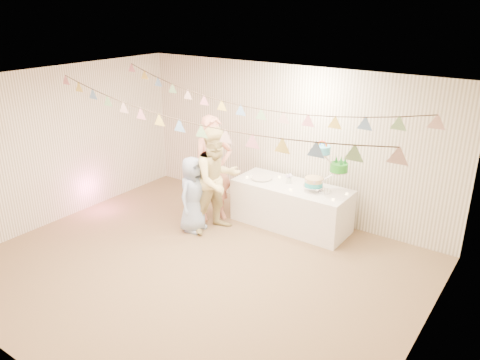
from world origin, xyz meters
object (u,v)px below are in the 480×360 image
Objects in this scene: person_adult_a at (213,169)px; person_adult_b at (217,180)px; table at (291,205)px; person_child at (193,194)px; cake_stand at (325,168)px.

person_adult_a is 0.44m from person_adult_b.
person_child reaches higher than table.
person_adult_a is at bearing -2.92° from person_child.
person_adult_b is (-0.92, -0.82, 0.51)m from table.
person_adult_a is (-1.78, -0.58, -0.22)m from cake_stand.
person_child is (-1.78, -1.12, -0.50)m from cake_stand.
person_child is (-0.31, -0.24, -0.24)m from person_adult_b.
table is 1.07× the size of person_adult_a.
table is 1.53× the size of person_child.
person_child is at bearing -147.84° from cake_stand.
cake_stand is at bearing -40.57° from person_adult_b.
cake_stand is (0.55, 0.05, 0.77)m from table.
cake_stand is 2.16m from person_child.
person_child is (-1.23, -1.07, 0.27)m from table.
person_adult_a is 1.04× the size of person_adult_b.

